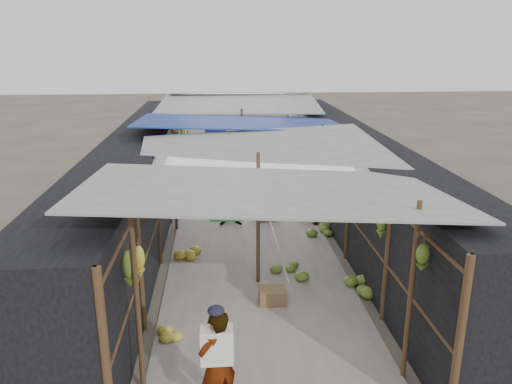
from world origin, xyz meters
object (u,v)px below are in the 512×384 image
object	(u,v)px
vendor_elderly	(217,363)
shopper_blue	(234,197)
vendor_seated	(315,208)
crate_near	(272,296)
black_basin	(304,213)

from	to	relation	value
vendor_elderly	shopper_blue	distance (m)	6.73
vendor_seated	shopper_blue	bearing A→B (deg)	-105.66
shopper_blue	vendor_elderly	bearing A→B (deg)	-91.48
vendor_elderly	crate_near	bearing A→B (deg)	-143.67
crate_near	black_basin	bearing A→B (deg)	74.98
black_basin	shopper_blue	size ratio (longest dim) A/B	0.41
crate_near	vendor_seated	distance (m)	4.19
shopper_blue	crate_near	bearing A→B (deg)	-80.12
crate_near	vendor_elderly	world-z (taller)	vendor_elderly
crate_near	black_basin	world-z (taller)	crate_near
black_basin	vendor_seated	size ratio (longest dim) A/B	0.69
vendor_elderly	vendor_seated	size ratio (longest dim) A/B	1.61
crate_near	shopper_blue	bearing A→B (deg)	99.21
vendor_elderly	vendor_seated	bearing A→B (deg)	-144.28
vendor_elderly	shopper_blue	world-z (taller)	shopper_blue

